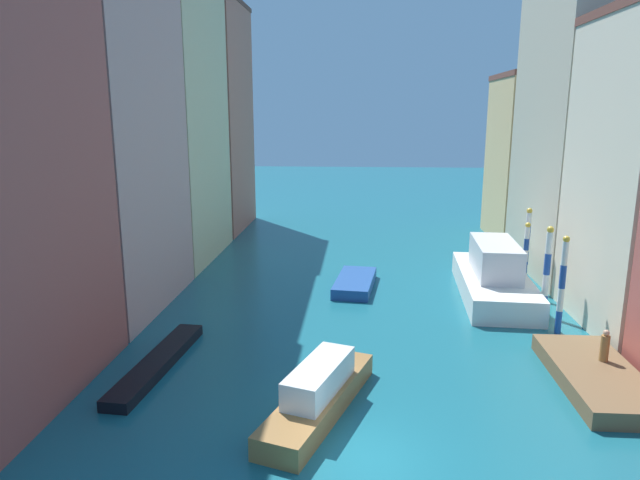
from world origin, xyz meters
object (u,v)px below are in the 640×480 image
at_px(mooring_pole_0, 562,284).
at_px(motorboat_0, 355,283).
at_px(gondola_black, 158,363).
at_px(motorboat_1, 319,393).
at_px(mooring_pole_2, 525,258).
at_px(person_on_dock, 605,347).
at_px(mooring_pole_3, 526,248).
at_px(mooring_pole_1, 547,271).
at_px(vaporetto_white, 494,276).
at_px(waterfront_dock, 597,377).

bearing_deg(mooring_pole_0, motorboat_0, 146.21).
xyz_separation_m(gondola_black, motorboat_1, (7.35, -3.20, 0.51)).
xyz_separation_m(mooring_pole_2, gondola_black, (-18.80, -11.58, -2.08)).
distance_m(person_on_dock, motorboat_1, 12.35).
height_order(person_on_dock, mooring_pole_3, mooring_pole_3).
relative_size(mooring_pole_1, mooring_pole_3, 0.96).
xyz_separation_m(mooring_pole_1, vaporetto_white, (-1.99, 3.35, -1.35)).
relative_size(mooring_pole_0, vaporetto_white, 0.46).
height_order(waterfront_dock, mooring_pole_0, mooring_pole_0).
height_order(mooring_pole_1, mooring_pole_3, mooring_pole_3).
distance_m(waterfront_dock, vaporetto_white, 11.70).
xyz_separation_m(person_on_dock, mooring_pole_3, (0.06, 12.23, 1.31)).
distance_m(gondola_black, motorboat_1, 8.04).
relative_size(mooring_pole_3, motorboat_1, 0.67).
height_order(mooring_pole_3, motorboat_0, mooring_pole_3).
height_order(mooring_pole_0, gondola_black, mooring_pole_0).
distance_m(mooring_pole_1, gondola_black, 20.65).
bearing_deg(motorboat_0, vaporetto_white, -6.80).
bearing_deg(mooring_pole_1, waterfront_dock, -92.46).
height_order(mooring_pole_1, vaporetto_white, mooring_pole_1).
distance_m(mooring_pole_0, motorboat_0, 12.67).
distance_m(waterfront_dock, mooring_pole_2, 12.01).
bearing_deg(motorboat_0, waterfront_dock, -51.29).
xyz_separation_m(mooring_pole_1, motorboat_1, (-11.57, -11.14, -1.83)).
distance_m(waterfront_dock, person_on_dock, 1.38).
relative_size(person_on_dock, motorboat_0, 0.24).
xyz_separation_m(waterfront_dock, vaporetto_white, (-1.63, 11.56, 0.87)).
bearing_deg(mooring_pole_0, person_on_dock, -87.10).
bearing_deg(mooring_pole_1, motorboat_0, 157.32).
bearing_deg(person_on_dock, mooring_pole_1, 91.45).
relative_size(mooring_pole_1, mooring_pole_2, 1.11).
distance_m(motorboat_0, motorboat_1, 15.54).
bearing_deg(mooring_pole_0, mooring_pole_1, 88.72).
distance_m(mooring_pole_2, mooring_pole_3, 1.28).
xyz_separation_m(person_on_dock, gondola_black, (-19.11, -0.53, -1.12)).
height_order(mooring_pole_0, vaporetto_white, mooring_pole_0).
bearing_deg(mooring_pole_3, waterfront_dock, -92.63).
distance_m(vaporetto_white, gondola_black, 20.38).
bearing_deg(person_on_dock, waterfront_dock, -124.32).
relative_size(mooring_pole_1, motorboat_0, 0.87).
distance_m(waterfront_dock, mooring_pole_3, 13.24).
distance_m(mooring_pole_1, mooring_pole_2, 3.65).
xyz_separation_m(mooring_pole_2, motorboat_0, (-10.30, 0.72, -1.98)).
bearing_deg(person_on_dock, mooring_pole_0, 92.90).
relative_size(vaporetto_white, gondola_black, 1.34).
bearing_deg(mooring_pole_3, vaporetto_white, -146.69).
bearing_deg(gondola_black, vaporetto_white, 33.69).
xyz_separation_m(mooring_pole_0, mooring_pole_2, (-0.07, 6.22, -0.27)).
height_order(mooring_pole_3, vaporetto_white, mooring_pole_3).
bearing_deg(mooring_pole_2, motorboat_1, -127.75).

